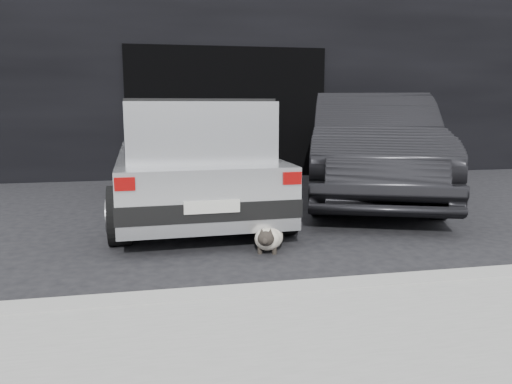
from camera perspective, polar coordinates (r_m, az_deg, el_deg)
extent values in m
plane|color=black|center=(6.24, -6.97, -3.72)|extent=(80.00, 80.00, 0.00)
cube|color=black|center=(12.18, -4.71, 14.78)|extent=(34.00, 4.00, 5.00)
cube|color=black|center=(10.14, -3.25, 8.99)|extent=(4.00, 0.10, 2.60)
cube|color=gray|center=(4.00, 10.90, -10.83)|extent=(18.00, 0.25, 0.12)
cube|color=gray|center=(3.02, 19.99, -18.48)|extent=(18.00, 2.20, 0.11)
cube|color=silver|center=(6.89, -7.58, 1.95)|extent=(1.98, 4.18, 0.65)
cube|color=silver|center=(6.63, -7.52, 7.32)|extent=(1.71, 2.80, 0.65)
cube|color=black|center=(6.63, -7.52, 7.32)|extent=(1.72, 2.70, 0.53)
cube|color=black|center=(4.97, -5.18, -2.21)|extent=(1.86, 0.23, 0.19)
cube|color=black|center=(8.87, -8.90, 3.06)|extent=(1.86, 0.23, 0.19)
cube|color=silver|center=(4.87, -5.04, -1.70)|extent=(0.55, 0.04, 0.13)
cube|color=#8C0707|center=(4.78, -14.78, 0.88)|extent=(0.19, 0.04, 0.13)
cube|color=#8C0707|center=(5.01, 4.15, 1.58)|extent=(0.19, 0.04, 0.13)
cube|color=black|center=(6.62, -7.59, 10.29)|extent=(1.70, 2.53, 0.03)
cylinder|color=black|center=(5.44, -15.35, -2.60)|extent=(0.25, 0.64, 0.63)
cylinder|color=slate|center=(5.45, -16.68, -2.65)|extent=(0.03, 0.35, 0.35)
cylinder|color=black|center=(5.66, 3.12, -1.77)|extent=(0.25, 0.64, 0.63)
cylinder|color=slate|center=(5.70, 4.34, -1.71)|extent=(0.03, 0.35, 0.35)
cylinder|color=black|center=(8.30, -14.75, 1.66)|extent=(0.25, 0.64, 0.63)
cylinder|color=slate|center=(8.31, -15.62, 1.62)|extent=(0.03, 0.35, 0.35)
cylinder|color=black|center=(8.45, -2.49, 2.12)|extent=(0.25, 0.64, 0.63)
cylinder|color=slate|center=(8.48, -1.64, 2.15)|extent=(0.03, 0.35, 0.35)
imported|color=black|center=(8.12, 13.07, 5.16)|extent=(3.36, 5.31, 1.65)
ellipsoid|color=beige|center=(5.13, 1.48, -5.20)|extent=(0.46, 0.64, 0.22)
ellipsoid|color=beige|center=(4.99, 1.32, -5.34)|extent=(0.32, 0.32, 0.21)
ellipsoid|color=black|center=(4.83, 1.13, -5.36)|extent=(0.20, 0.19, 0.15)
sphere|color=black|center=(4.77, 1.05, -5.66)|extent=(0.07, 0.07, 0.07)
cone|color=black|center=(4.83, 1.65, -4.54)|extent=(0.07, 0.08, 0.08)
cone|color=black|center=(4.84, 0.66, -4.51)|extent=(0.07, 0.08, 0.08)
cylinder|color=black|center=(4.99, 2.11, -6.72)|extent=(0.05, 0.05, 0.07)
cylinder|color=black|center=(5.00, 0.45, -6.66)|extent=(0.05, 0.05, 0.07)
cylinder|color=black|center=(5.31, 2.44, -5.67)|extent=(0.05, 0.05, 0.07)
cylinder|color=black|center=(5.33, 0.89, -5.62)|extent=(0.05, 0.05, 0.07)
cylinder|color=black|center=(5.45, 1.82, -4.72)|extent=(0.05, 0.32, 0.10)
ellipsoid|color=white|center=(5.75, -10.21, -3.22)|extent=(0.59, 0.42, 0.23)
ellipsoid|color=white|center=(5.79, -8.96, -2.85)|extent=(0.29, 0.29, 0.20)
ellipsoid|color=white|center=(5.82, -7.69, -1.95)|extent=(0.17, 0.19, 0.14)
sphere|color=white|center=(5.85, -7.13, -1.96)|extent=(0.06, 0.06, 0.06)
cone|color=white|center=(5.84, -7.99, -1.28)|extent=(0.07, 0.07, 0.07)
cone|color=white|center=(5.77, -7.71, -1.42)|extent=(0.07, 0.07, 0.07)
cylinder|color=white|center=(5.89, -8.93, -3.92)|extent=(0.04, 0.04, 0.13)
cylinder|color=white|center=(5.77, -8.47, -4.20)|extent=(0.04, 0.04, 0.13)
cylinder|color=white|center=(5.79, -11.89, -4.25)|extent=(0.04, 0.04, 0.13)
cylinder|color=white|center=(5.67, -11.48, -4.55)|extent=(0.04, 0.04, 0.13)
cylinder|color=white|center=(5.68, -13.00, -4.02)|extent=(0.26, 0.21, 0.09)
ellipsoid|color=gray|center=(5.69, -11.07, -3.13)|extent=(0.23, 0.20, 0.10)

